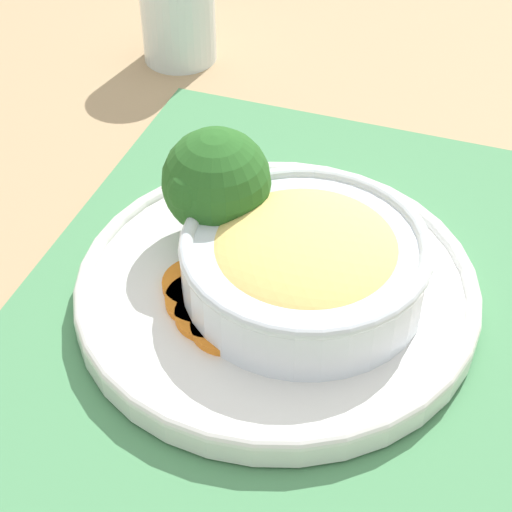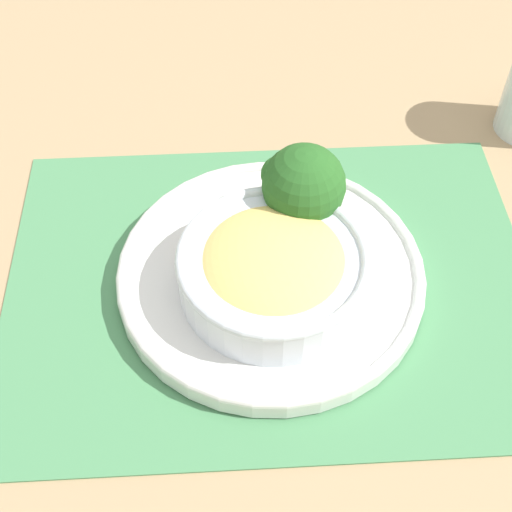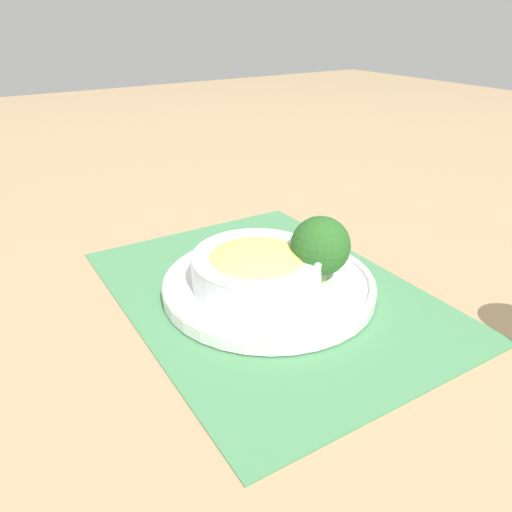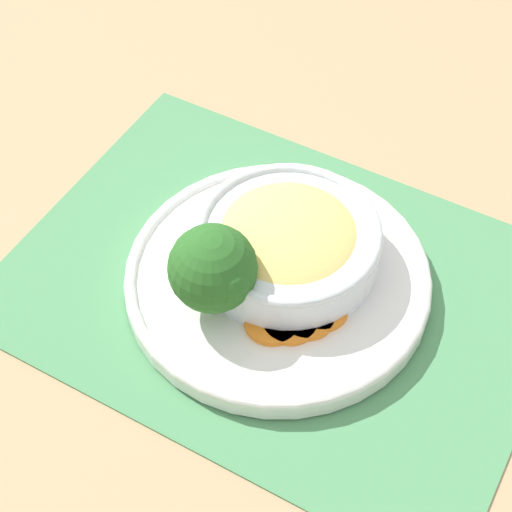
% 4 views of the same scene
% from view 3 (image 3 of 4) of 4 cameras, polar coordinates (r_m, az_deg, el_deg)
% --- Properties ---
extents(ground_plane, '(4.00, 4.00, 0.00)m').
position_cam_3_polar(ground_plane, '(0.67, 1.46, -4.31)').
color(ground_plane, tan).
extents(placemat, '(0.50, 0.37, 0.00)m').
position_cam_3_polar(placemat, '(0.67, 1.46, -4.16)').
color(placemat, '#4C8C59').
rests_on(placemat, ground_plane).
extents(plate, '(0.28, 0.28, 0.02)m').
position_cam_3_polar(plate, '(0.67, 1.47, -3.18)').
color(plate, white).
rests_on(plate, placemat).
extents(bowl, '(0.17, 0.17, 0.05)m').
position_cam_3_polar(bowl, '(0.64, 0.03, -1.15)').
color(bowl, silver).
rests_on(bowl, plate).
extents(broccoli_floret, '(0.08, 0.08, 0.09)m').
position_cam_3_polar(broccoli_floret, '(0.65, 7.36, 1.18)').
color(broccoli_floret, '#84AD5B').
rests_on(broccoli_floret, plate).
extents(carrot_slice_near, '(0.05, 0.05, 0.01)m').
position_cam_3_polar(carrot_slice_near, '(0.70, 4.00, -0.83)').
color(carrot_slice_near, orange).
rests_on(carrot_slice_near, plate).
extents(carrot_slice_middle, '(0.05, 0.05, 0.01)m').
position_cam_3_polar(carrot_slice_middle, '(0.71, 2.84, -0.56)').
color(carrot_slice_middle, orange).
rests_on(carrot_slice_middle, plate).
extents(carrot_slice_far, '(0.05, 0.05, 0.01)m').
position_cam_3_polar(carrot_slice_far, '(0.71, 1.58, -0.45)').
color(carrot_slice_far, orange).
rests_on(carrot_slice_far, plate).
extents(carrot_slice_extra, '(0.05, 0.05, 0.01)m').
position_cam_3_polar(carrot_slice_extra, '(0.71, 0.32, -0.51)').
color(carrot_slice_extra, orange).
rests_on(carrot_slice_extra, plate).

